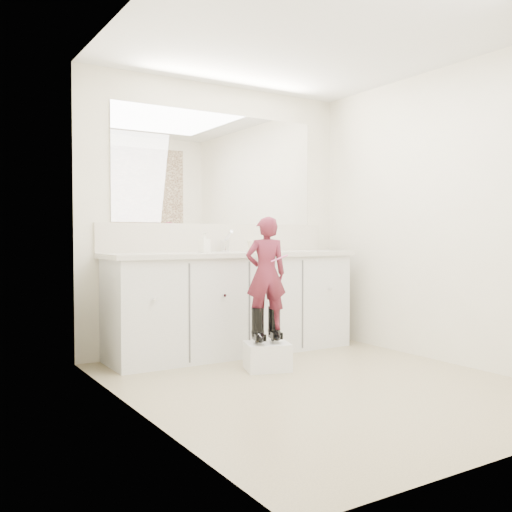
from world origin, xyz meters
TOP-DOWN VIEW (x-y plane):
  - floor at (0.00, 0.00)m, footprint 3.00×3.00m
  - ceiling at (0.00, 0.00)m, footprint 3.00×3.00m
  - wall_back at (0.00, 1.50)m, footprint 2.60×0.00m
  - wall_left at (-1.30, 0.00)m, footprint 0.00×3.00m
  - wall_right at (1.30, 0.00)m, footprint 0.00×3.00m
  - vanity_cabinet at (0.00, 1.23)m, footprint 2.20×0.55m
  - countertop at (0.00, 1.21)m, footprint 2.28×0.58m
  - backsplash at (0.00, 1.49)m, footprint 2.28×0.03m
  - mirror at (0.00, 1.49)m, footprint 2.00×0.02m
  - faucet at (0.00, 1.38)m, footprint 0.08×0.08m
  - cup at (0.20, 1.21)m, footprint 0.13×0.13m
  - soap_bottle at (-0.26, 1.26)m, footprint 0.09×0.09m
  - step_stool at (-0.09, 0.54)m, footprint 0.40×0.36m
  - boot_left at (-0.16, 0.56)m, footprint 0.15×0.20m
  - boot_right at (-0.01, 0.56)m, footprint 0.15×0.20m
  - toddler at (-0.09, 0.56)m, footprint 0.37×0.30m
  - toothbrush at (-0.02, 0.48)m, footprint 0.13×0.05m

SIDE VIEW (x-z plane):
  - floor at x=0.00m, z-range 0.00..0.00m
  - step_stool at x=-0.09m, z-range 0.00..0.21m
  - boot_left at x=-0.16m, z-range 0.21..0.48m
  - boot_right at x=-0.01m, z-range 0.21..0.48m
  - vanity_cabinet at x=0.00m, z-range 0.00..0.85m
  - toddler at x=-0.09m, z-range 0.31..1.18m
  - toothbrush at x=-0.02m, z-range 0.83..0.89m
  - countertop at x=0.00m, z-range 0.85..0.89m
  - faucet at x=0.00m, z-range 0.89..0.99m
  - cup at x=0.20m, z-range 0.89..0.99m
  - soap_bottle at x=-0.26m, z-range 0.89..1.06m
  - backsplash at x=0.00m, z-range 0.89..1.14m
  - wall_back at x=0.00m, z-range -0.10..2.50m
  - wall_left at x=-1.30m, z-range -0.30..2.70m
  - wall_right at x=1.30m, z-range -0.30..2.70m
  - mirror at x=0.00m, z-range 1.14..2.14m
  - ceiling at x=0.00m, z-range 2.40..2.40m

